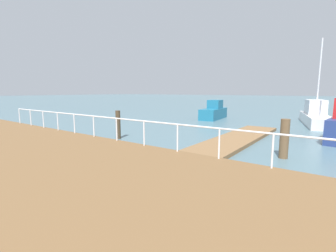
% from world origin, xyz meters
% --- Properties ---
extents(ground_plane, '(300.00, 300.00, 0.00)m').
position_xyz_m(ground_plane, '(0.00, 20.00, 0.00)').
color(ground_plane, slate).
extents(boardwalk, '(11.00, 38.00, 0.40)m').
position_xyz_m(boardwalk, '(-8.50, 11.00, 0.20)').
color(boardwalk, brown).
rests_on(boardwalk, ground_plane).
extents(floating_dock, '(10.50, 2.00, 0.18)m').
position_xyz_m(floating_dock, '(1.75, 9.36, 0.09)').
color(floating_dock, olive).
rests_on(floating_dock, ground_plane).
extents(boardwalk_railing, '(0.06, 27.35, 1.08)m').
position_xyz_m(boardwalk_railing, '(-3.15, 9.82, 1.24)').
color(boardwalk_railing, white).
rests_on(boardwalk_railing, boardwalk).
extents(dock_piling_1, '(0.35, 0.35, 1.60)m').
position_xyz_m(dock_piling_1, '(-0.23, 6.61, 0.80)').
color(dock_piling_1, brown).
rests_on(dock_piling_1, ground_plane).
extents(dock_piling_2, '(0.27, 0.27, 1.61)m').
position_xyz_m(dock_piling_2, '(-1.40, 15.08, 0.81)').
color(dock_piling_2, '#473826').
rests_on(dock_piling_2, ground_plane).
extents(moored_boat_2, '(4.44, 1.95, 1.84)m').
position_xyz_m(moored_boat_2, '(10.93, 14.97, 0.68)').
color(moored_boat_2, '#1E6B8C').
rests_on(moored_boat_2, ground_plane).
extents(moored_boat_3, '(7.63, 3.20, 6.79)m').
position_xyz_m(moored_boat_3, '(12.19, 6.53, 0.74)').
color(moored_boat_3, white).
rests_on(moored_boat_3, ground_plane).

